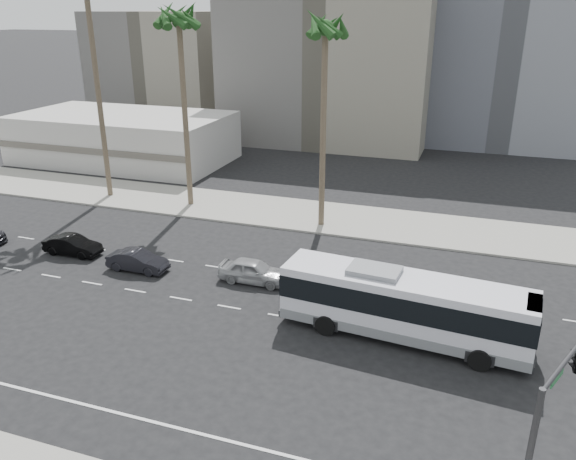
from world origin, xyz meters
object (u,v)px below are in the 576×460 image
at_px(city_bus, 404,304).
at_px(palm_near, 325,33).
at_px(car_a, 253,271).
at_px(car_c, 73,245).
at_px(palm_mid, 179,23).
at_px(traffic_signal, 575,370).
at_px(car_b, 138,261).

bearing_deg(city_bus, palm_near, 125.45).
relative_size(city_bus, car_a, 2.94).
distance_m(city_bus, car_c, 22.57).
bearing_deg(palm_mid, palm_near, -5.32).
bearing_deg(traffic_signal, car_b, 176.38).
bearing_deg(palm_mid, car_c, -102.77).
xyz_separation_m(city_bus, car_c, (-22.31, 3.20, -1.20)).
bearing_deg(palm_near, traffic_signal, -58.40).
relative_size(car_a, palm_mid, 0.26).
bearing_deg(car_c, traffic_signal, -114.38).
relative_size(car_b, car_c, 0.99).
bearing_deg(car_b, palm_mid, 12.93).
height_order(car_a, palm_near, palm_near).
xyz_separation_m(car_a, car_c, (-12.96, -0.12, -0.07)).
bearing_deg(traffic_signal, palm_near, 144.92).
relative_size(city_bus, palm_mid, 0.78).
distance_m(car_b, palm_mid, 18.67).
bearing_deg(car_b, car_a, -83.59).
bearing_deg(traffic_signal, palm_mid, 160.33).
distance_m(car_a, palm_near, 16.81).
relative_size(car_a, traffic_signal, 0.64).
height_order(palm_near, palm_mid, palm_mid).
distance_m(car_a, palm_mid, 20.61).
height_order(car_a, traffic_signal, traffic_signal).
height_order(city_bus, palm_near, palm_near).
bearing_deg(car_c, car_a, -90.32).
bearing_deg(palm_near, car_a, -97.08).
height_order(city_bus, palm_mid, palm_mid).
height_order(city_bus, car_a, city_bus).
bearing_deg(city_bus, car_b, 176.71).
bearing_deg(city_bus, car_c, 176.87).
distance_m(city_bus, car_a, 9.98).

